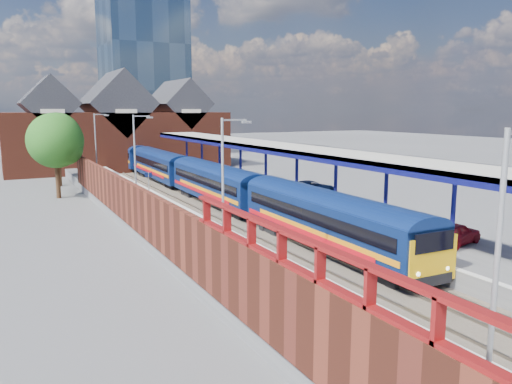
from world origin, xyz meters
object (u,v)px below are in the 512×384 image
Objects in this scene: lamp_post_c at (137,156)px; parked_car_red at (455,233)px; lamp_post_a at (500,273)px; lamp_post_b at (226,185)px; platform_sign at (149,182)px; parked_car_dark at (296,190)px; train at (185,172)px; parked_car_blue at (311,188)px; lamp_post_d at (97,143)px; parked_car_silver at (360,208)px.

lamp_post_c reaches higher than parked_car_red.
lamp_post_b is (0.00, 14.00, 0.00)m from lamp_post_a.
platform_sign is 0.56× the size of parked_car_dark.
parked_car_dark is (5.33, -12.70, -0.47)m from train.
parked_car_blue is at bearing -2.90° from lamp_post_c.
train is 9.38m from lamp_post_d.
lamp_post_b is 1.49× the size of parked_car_blue.
parked_car_blue is at bearing -60.72° from train.
parked_car_silver is at bearing -77.03° from train.
lamp_post_a is at bearing 152.29° from parked_car_silver.
parked_car_red is at bearing 43.23° from lamp_post_a.
train is 17.38× the size of parked_car_silver.
train is 14.04× the size of parked_car_blue.
lamp_post_b is 14.62m from parked_car_silver.
platform_sign is at bearing 70.34° from parked_car_blue.
lamp_post_a is 14.00m from lamp_post_b.
lamp_post_d is 1.57× the size of parked_car_dark.
lamp_post_d reaches higher than platform_sign.
parked_car_dark is (13.19, -16.96, -3.34)m from lamp_post_d.
lamp_post_a is 18.00m from parked_car_red.
platform_sign is (1.36, 18.00, -2.30)m from lamp_post_b.
lamp_post_b is 1.57× the size of parked_car_dark.
parked_car_dark is (11.83, -2.96, -1.04)m from platform_sign.
lamp_post_b is 1.00× the size of lamp_post_c.
parked_car_dark is at bearing 65.58° from lamp_post_a.
parked_car_red is at bearing -80.36° from train.
lamp_post_b is 20.28m from parked_car_dark.
train reaches higher than parked_car_blue.
platform_sign is 0.66× the size of parked_car_silver.
parked_car_silver is at bearing 158.70° from parked_car_dark.
train is 9.42× the size of lamp_post_c.
platform_sign reaches higher than parked_car_silver.
train is at bearing 56.32° from platform_sign.
parked_car_red is 8.04m from parked_car_silver.
lamp_post_d is at bearing 18.89° from parked_car_dark.
platform_sign is at bearing 87.56° from lamp_post_a.
train is 13.78m from parked_car_dark.
lamp_post_a is (-7.86, -41.74, 2.87)m from train.
lamp_post_d is at bearing 33.44° from parked_car_blue.
lamp_post_b reaches higher than platform_sign.
platform_sign is 12.23m from parked_car_dark.
lamp_post_d reaches higher than parked_car_blue.
parked_car_blue is at bearing -7.85° from parked_car_silver.
lamp_post_b is at bearing 90.00° from lamp_post_a.
lamp_post_d reaches higher than parked_car_red.
lamp_post_b is at bearing 68.25° from parked_car_red.
parked_car_blue is at bearing 45.73° from lamp_post_b.
train is 28.98m from lamp_post_b.
train is at bearing 17.73° from parked_car_silver.
lamp_post_c reaches higher than parked_car_blue.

